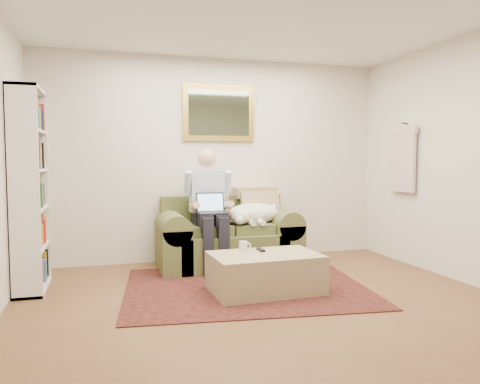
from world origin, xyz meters
name	(u,v)px	position (x,y,z in m)	size (l,w,h in m)	color
room_shell	(272,160)	(0.00, 0.35, 1.30)	(4.51, 5.00, 2.61)	brown
rug	(246,287)	(-0.02, 1.04, 0.01)	(2.40, 1.92, 0.01)	black
sofa	(228,242)	(0.05, 2.04, 0.29)	(1.69, 0.86, 1.01)	brown
seated_man	(210,210)	(-0.20, 1.88, 0.71)	(0.56, 0.79, 1.42)	#8CA0D8
laptop	(211,208)	(-0.20, 1.82, 0.74)	(0.33, 0.26, 0.24)	black
sleeping_dog	(253,213)	(0.35, 1.95, 0.65)	(0.69, 0.44, 0.26)	white
ottoman	(265,273)	(0.11, 0.83, 0.19)	(1.05, 0.67, 0.38)	tan
coffee_mug	(243,246)	(-0.06, 1.02, 0.43)	(0.08, 0.08, 0.10)	white
tv_remote	(261,250)	(0.12, 0.99, 0.39)	(0.05, 0.15, 0.02)	black
bookshelf	(30,190)	(-2.10, 1.60, 1.00)	(0.28, 0.80, 2.00)	white
wall_mirror	(219,113)	(0.05, 2.47, 1.90)	(0.94, 0.04, 0.72)	gold
hanging_shirt	(402,156)	(2.19, 1.60, 1.35)	(0.06, 0.52, 0.90)	beige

